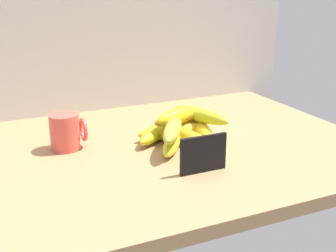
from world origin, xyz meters
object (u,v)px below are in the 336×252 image
Objects in this scene: banana_4 at (158,131)px; banana_6 at (178,116)px; coffee_mug at (66,132)px; banana_0 at (173,131)px; banana_1 at (189,138)px; banana_9 at (179,118)px; banana_2 at (172,144)px; banana_7 at (201,115)px; banana_8 at (173,130)px; chalkboard_sign at (203,155)px; banana_5 at (191,125)px; banana_3 at (201,130)px.

banana_4 is 1.29× the size of banana_6.
coffee_mug reaches higher than banana_0.
banana_1 is 6.68cm from banana_9.
banana_2 is (23.01, -12.14, -2.67)cm from coffee_mug.
banana_0 is 4.00cm from banana_4.
banana_8 is (-11.58, -7.12, -0.32)cm from banana_7.
chalkboard_sign is 0.73× the size of banana_6.
banana_7 is 1.15× the size of banana_9.
banana_0 is 0.98× the size of banana_4.
chalkboard_sign is 35.43cm from coffee_mug.
banana_6 is at bearing 54.14° from banana_2.
banana_2 is (-5.59, -1.51, -0.19)cm from banana_1.
banana_9 is (5.24, 6.92, 4.10)cm from banana_2.
banana_4 is (-0.58, 23.36, -1.73)cm from chalkboard_sign.
chalkboard_sign is 21.77cm from banana_6.
banana_1 is 9.46cm from banana_4.
banana_6 is at bearing 78.51° from chalkboard_sign.
banana_0 is 4.05cm from banana_9.
banana_2 is 0.78× the size of banana_4.
banana_4 and banana_5 have the same top height.
coffee_mug reaches higher than banana_3.
banana_2 is 13.96cm from banana_7.
banana_3 is (7.59, -1.57, -0.13)cm from banana_0.
banana_9 is at bearing -26.09° from banana_4.
chalkboard_sign is 0.67× the size of banana_5.
banana_9 is at bearing 178.11° from banana_7.
banana_4 is at bearing 153.49° from banana_0.
banana_7 is at bearing -1.89° from banana_9.
banana_7 reaches higher than banana_3.
chalkboard_sign is 21.85cm from banana_0.
banana_5 is 7.29cm from banana_9.
chalkboard_sign is 0.64× the size of banana_8.
banana_9 is at bearing -77.16° from banana_6.
coffee_mug reaches higher than banana_8.
banana_1 is 0.98× the size of banana_7.
chalkboard_sign is 22.71cm from banana_3.
coffee_mug is 27.38cm from banana_0.
banana_1 is 5.80cm from banana_2.
chalkboard_sign reaches higher than banana_0.
banana_3 is (11.47, 5.98, 0.20)cm from banana_2.
banana_6 reaches higher than banana_5.
banana_3 is 3.96cm from banana_7.
banana_4 is 1.05× the size of banana_7.
banana_7 is (10.67, 20.73, 2.04)cm from chalkboard_sign.
banana_4 is 6.67cm from banana_9.
banana_7 reaches higher than banana_5.
banana_5 is (6.71, 2.59, -0.00)cm from banana_0.
banana_0 is 1.18× the size of banana_9.
banana_3 is (5.87, 4.47, 0.01)cm from banana_1.
coffee_mug is 0.55× the size of banana_9.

